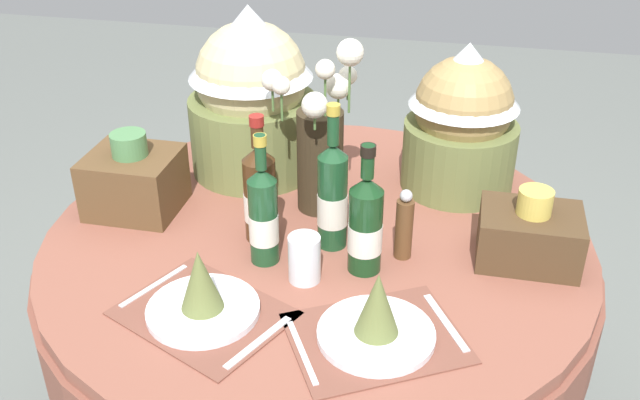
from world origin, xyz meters
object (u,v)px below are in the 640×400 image
object	(u,v)px
dining_table	(317,280)
wine_bottle_left	(332,195)
woven_basket_side_right	(529,233)
wine_bottle_right	(365,224)
pepper_mill	(404,226)
gift_tub_back_right	(463,115)
wine_bottle_centre	(260,193)
woven_basket_side_left	(134,180)
wine_bottle_rear	(263,215)
place_setting_right	(377,320)
tumbler_near_left	(304,258)
flower_vase	(321,141)
gift_tub_back_left	(252,88)
place_setting_left	(202,296)

from	to	relation	value
dining_table	wine_bottle_left	xyz separation A→B (m)	(0.04, -0.03, 0.28)
dining_table	woven_basket_side_right	distance (m)	0.55
wine_bottle_right	pepper_mill	bearing A→B (deg)	41.02
dining_table	gift_tub_back_right	world-z (taller)	gift_tub_back_right
wine_bottle_centre	woven_basket_side_left	distance (m)	0.37
wine_bottle_centre	wine_bottle_rear	size ratio (longest dim) A/B	1.01
dining_table	wine_bottle_rear	bearing A→B (deg)	-125.66
place_setting_right	tumbler_near_left	xyz separation A→B (m)	(-0.19, 0.17, 0.01)
dining_table	wine_bottle_right	xyz separation A→B (m)	(0.14, -0.12, 0.26)
flower_vase	woven_basket_side_left	size ratio (longest dim) A/B	2.02
tumbler_near_left	woven_basket_side_left	distance (m)	0.55
woven_basket_side_right	wine_bottle_rear	bearing A→B (deg)	-167.12
wine_bottle_right	gift_tub_back_left	distance (m)	0.60
flower_vase	tumbler_near_left	bearing A→B (deg)	-84.26
flower_vase	gift_tub_back_left	distance (m)	0.30
place_setting_left	wine_bottle_right	distance (m)	0.39
place_setting_right	wine_bottle_left	xyz separation A→B (m)	(-0.16, 0.32, 0.09)
woven_basket_side_left	place_setting_left	bearing A→B (deg)	-49.63
wine_bottle_right	wine_bottle_rear	size ratio (longest dim) A/B	0.98
flower_vase	woven_basket_side_right	distance (m)	0.55
place_setting_left	woven_basket_side_left	bearing A→B (deg)	130.37
wine_bottle_right	tumbler_near_left	distance (m)	0.16
flower_vase	wine_bottle_right	distance (m)	0.31
dining_table	tumbler_near_left	xyz separation A→B (m)	(0.01, -0.19, 0.20)
wine_bottle_centre	woven_basket_side_left	xyz separation A→B (m)	(-0.36, 0.06, -0.04)
wine_bottle_rear	woven_basket_side_left	world-z (taller)	wine_bottle_rear
wine_bottle_centre	wine_bottle_right	size ratio (longest dim) A/B	1.03
wine_bottle_left	wine_bottle_right	world-z (taller)	wine_bottle_left
place_setting_right	wine_bottle_rear	bearing A→B (deg)	143.03
place_setting_right	wine_bottle_centre	world-z (taller)	wine_bottle_centre
tumbler_near_left	woven_basket_side_left	xyz separation A→B (m)	(-0.50, 0.21, 0.03)
dining_table	woven_basket_side_right	xyz separation A→B (m)	(0.51, 0.00, 0.21)
place_setting_right	wine_bottle_right	bearing A→B (deg)	104.97
wine_bottle_left	wine_bottle_centre	size ratio (longest dim) A/B	1.12
wine_bottle_centre	gift_tub_back_left	size ratio (longest dim) A/B	0.68
gift_tub_back_right	woven_basket_side_right	xyz separation A→B (m)	(0.18, -0.33, -0.14)
pepper_mill	gift_tub_back_left	xyz separation A→B (m)	(-0.47, 0.36, 0.17)
wine_bottle_centre	wine_bottle_right	bearing A→B (deg)	-16.50
wine_bottle_right	place_setting_right	bearing A→B (deg)	-75.03
tumbler_near_left	pepper_mill	distance (m)	0.25
tumbler_near_left	woven_basket_side_right	xyz separation A→B (m)	(0.49, 0.19, 0.01)
dining_table	wine_bottle_rear	distance (m)	0.31
flower_vase	tumbler_near_left	world-z (taller)	flower_vase
flower_vase	tumbler_near_left	xyz separation A→B (m)	(0.03, -0.32, -0.14)
wine_bottle_right	gift_tub_back_right	xyz separation A→B (m)	(0.19, 0.45, 0.09)
place_setting_right	flower_vase	bearing A→B (deg)	114.16
wine_bottle_right	place_setting_left	bearing A→B (deg)	-141.93
gift_tub_back_left	gift_tub_back_right	world-z (taller)	gift_tub_back_left
place_setting_left	wine_bottle_centre	world-z (taller)	wine_bottle_centre
tumbler_near_left	wine_bottle_left	bearing A→B (deg)	78.39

